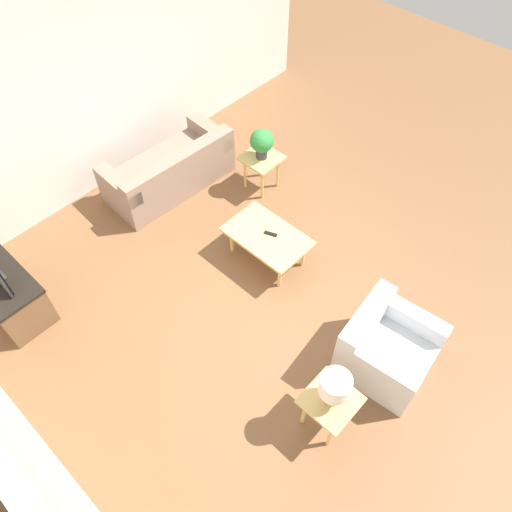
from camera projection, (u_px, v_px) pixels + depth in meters
name	position (u px, v px, depth m)	size (l,w,h in m)	color
ground_plane	(279.00, 283.00, 6.07)	(14.00, 14.00, 0.00)	brown
wall_back	(7.00, 427.00, 3.62)	(7.20, 0.12, 2.70)	silver
wall_right	(101.00, 86.00, 6.30)	(0.12, 7.20, 2.70)	silver
sofa	(170.00, 171.00, 6.90)	(0.89, 1.81, 0.71)	gray
armchair	(385.00, 348.00, 5.18)	(0.93, 0.95, 0.75)	silver
coffee_table	(267.00, 238.00, 6.01)	(1.01, 0.64, 0.43)	tan
side_table_plant	(262.00, 162.00, 6.77)	(0.48, 0.48, 0.53)	tan
side_table_lamp	(330.00, 403.00, 4.67)	(0.48, 0.48, 0.53)	tan
tv_stand_chest	(5.00, 291.00, 5.61)	(1.11, 0.55, 0.60)	brown
potted_plant	(262.00, 142.00, 6.50)	(0.31, 0.31, 0.43)	#333338
table_lamp	(335.00, 387.00, 4.38)	(0.28, 0.28, 0.42)	#997F4C
remote_control	(271.00, 234.00, 5.98)	(0.16, 0.10, 0.02)	black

